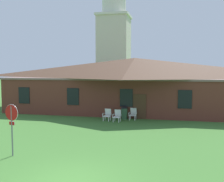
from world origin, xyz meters
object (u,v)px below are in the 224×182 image
(lawn_chair_by_porch, at_px, (107,114))
(lawn_chair_left_end, at_px, (133,114))
(trash_bin, at_px, (124,113))
(lawn_chair_near_door, at_px, (117,115))
(stop_sign, at_px, (12,120))

(lawn_chair_by_porch, height_order, lawn_chair_left_end, same)
(lawn_chair_left_end, height_order, trash_bin, trash_bin)
(lawn_chair_by_porch, height_order, lawn_chair_near_door, same)
(trash_bin, bearing_deg, lawn_chair_near_door, -106.57)
(stop_sign, bearing_deg, lawn_chair_by_porch, 76.07)
(lawn_chair_by_porch, distance_m, trash_bin, 1.57)
(trash_bin, bearing_deg, stop_sign, -108.84)
(lawn_chair_near_door, bearing_deg, lawn_chair_by_porch, 164.60)
(lawn_chair_by_porch, xyz_separation_m, lawn_chair_left_end, (1.98, 0.87, 0.00))
(lawn_chair_left_end, relative_size, trash_bin, 0.98)
(stop_sign, distance_m, lawn_chair_left_end, 11.44)
(lawn_chair_left_end, bearing_deg, trash_bin, 172.13)
(lawn_chair_by_porch, height_order, trash_bin, trash_bin)
(lawn_chair_by_porch, bearing_deg, stop_sign, -103.93)
(stop_sign, xyz_separation_m, lawn_chair_left_end, (4.37, 10.50, -1.29))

